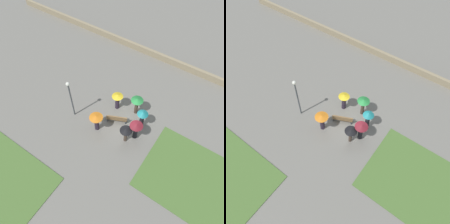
{
  "view_description": "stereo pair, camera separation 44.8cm",
  "coord_description": "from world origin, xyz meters",
  "views": [
    {
      "loc": [
        -4.68,
        9.44,
        16.27
      ],
      "look_at": [
        1.52,
        0.3,
        0.94
      ],
      "focal_mm": 35.0,
      "sensor_mm": 36.0,
      "label": 1
    },
    {
      "loc": [
        -5.05,
        9.18,
        16.27
      ],
      "look_at": [
        1.52,
        0.3,
        0.94
      ],
      "focal_mm": 35.0,
      "sensor_mm": 36.0,
      "label": 2
    }
  ],
  "objects": [
    {
      "name": "lawn_patch_near",
      "position": [
        -6.66,
        1.49,
        0.03
      ],
      "size": [
        7.59,
        6.05,
        0.06
      ],
      "color": "#4C7033",
      "rests_on": "ground_plane"
    },
    {
      "name": "park_bench",
      "position": [
        0.95,
        0.4,
        0.47
      ],
      "size": [
        1.81,
        1.13,
        0.9
      ],
      "rotation": [
        0.0,
        0.0,
        0.43
      ],
      "color": "brown",
      "rests_on": "ground_plane"
    },
    {
      "name": "crowd_person_black",
      "position": [
        -0.65,
        1.52,
        1.29
      ],
      "size": [
        1.01,
        1.01,
        1.72
      ],
      "rotation": [
        0.0,
        0.0,
        5.96
      ],
      "color": "#47382D",
      "rests_on": "ground_plane"
    },
    {
      "name": "lamp_post",
      "position": [
        4.56,
        1.85,
        2.69
      ],
      "size": [
        0.32,
        0.32,
        4.16
      ],
      "color": "#474C51",
      "rests_on": "ground_plane"
    },
    {
      "name": "crowd_person_orange",
      "position": [
        1.98,
        1.91,
        1.29
      ],
      "size": [
        1.13,
        1.13,
        1.88
      ],
      "rotation": [
        0.0,
        0.0,
        2.35
      ],
      "color": "#2D2333",
      "rests_on": "ground_plane"
    },
    {
      "name": "crowd_person_yellow",
      "position": [
        1.8,
        -0.98,
        1.22
      ],
      "size": [
        0.99,
        0.99,
        1.82
      ],
      "rotation": [
        0.0,
        0.0,
        0.97
      ],
      "color": "#2D2333",
      "rests_on": "ground_plane"
    },
    {
      "name": "parapet_wall",
      "position": [
        0.0,
        -9.25,
        0.37
      ],
      "size": [
        45.0,
        0.35,
        0.74
      ],
      "color": "gray",
      "rests_on": "ground_plane"
    },
    {
      "name": "crowd_person_maroon",
      "position": [
        -1.14,
        0.8,
        1.31
      ],
      "size": [
        1.08,
        1.08,
        1.93
      ],
      "rotation": [
        0.0,
        0.0,
        5.79
      ],
      "color": "black",
      "rests_on": "ground_plane"
    },
    {
      "name": "ground_plane",
      "position": [
        0.0,
        0.0,
        0.0
      ],
      "size": [
        90.0,
        90.0,
        0.0
      ],
      "primitive_type": "plane",
      "color": "slate"
    },
    {
      "name": "crowd_person_green",
      "position": [
        0.09,
        -1.45,
        1.44
      ],
      "size": [
        1.09,
        1.09,
        1.95
      ],
      "rotation": [
        0.0,
        0.0,
        6.07
      ],
      "color": "#47382D",
      "rests_on": "ground_plane"
    },
    {
      "name": "crowd_person_teal",
      "position": [
        -1.01,
        -0.45,
        1.35
      ],
      "size": [
        0.92,
        0.92,
        2.02
      ],
      "rotation": [
        0.0,
        0.0,
        6.08
      ],
      "color": "black",
      "rests_on": "ground_plane"
    }
  ]
}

